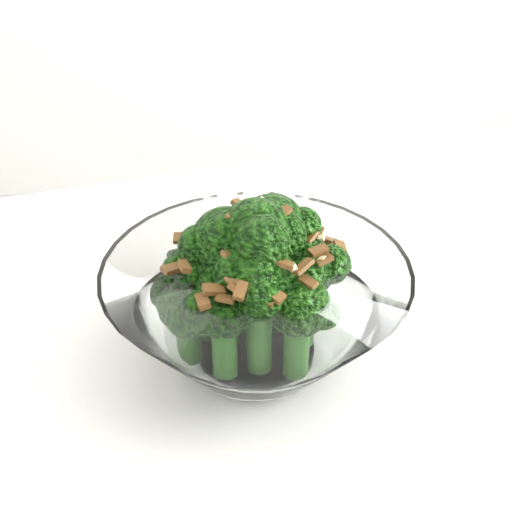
{
  "coord_description": "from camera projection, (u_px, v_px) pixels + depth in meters",
  "views": [
    {
      "loc": [
        -0.15,
        -0.32,
        1.12
      ],
      "look_at": [
        -0.11,
        0.08,
        0.84
      ],
      "focal_mm": 50.0,
      "sensor_mm": 36.0,
      "label": 1
    }
  ],
  "objects": [
    {
      "name": "broccoli_dish",
      "position": [
        255.0,
        299.0,
        0.51
      ],
      "size": [
        0.22,
        0.22,
        0.14
      ],
      "color": "white",
      "rests_on": "table"
    },
    {
      "name": "table",
      "position": [
        327.0,
        493.0,
        0.52
      ],
      "size": [
        1.34,
        1.03,
        0.75
      ],
      "color": "white",
      "rests_on": "ground"
    }
  ]
}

